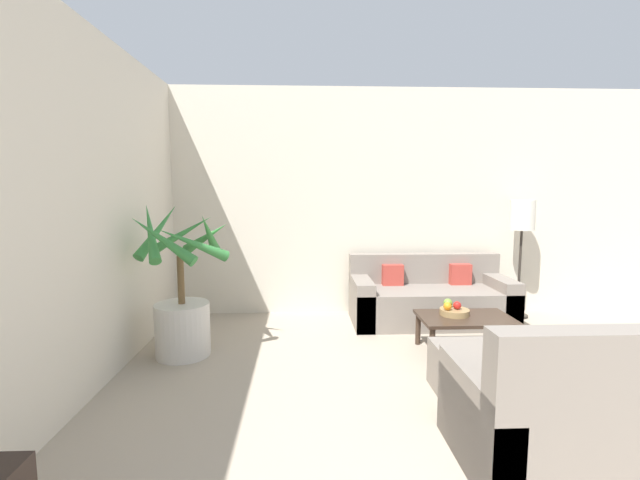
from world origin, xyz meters
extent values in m
cube|color=beige|center=(0.00, 5.99, 1.35)|extent=(7.72, 0.06, 2.70)
cylinder|color=beige|center=(-2.62, 4.64, 0.24)|extent=(0.48, 0.48, 0.48)
cylinder|color=brown|center=(-2.62, 4.64, 0.70)|extent=(0.06, 0.06, 0.44)
cone|color=#38843D|center=(-2.35, 4.64, 1.11)|extent=(0.10, 0.59, 0.46)
cone|color=#38843D|center=(-2.44, 4.87, 1.06)|extent=(0.56, 0.47, 0.37)
cone|color=#38843D|center=(-2.68, 4.92, 1.08)|extent=(0.62, 0.23, 0.41)
cone|color=#38843D|center=(-2.84, 4.75, 1.14)|extent=(0.33, 0.54, 0.51)
cone|color=#38843D|center=(-2.83, 4.54, 1.14)|extent=(0.32, 0.53, 0.52)
cone|color=#38843D|center=(-2.68, 4.37, 1.09)|extent=(0.61, 0.23, 0.44)
cone|color=#38843D|center=(-2.44, 4.41, 1.06)|extent=(0.56, 0.47, 0.37)
cube|color=gray|center=(-0.09, 5.49, 0.20)|extent=(1.77, 0.77, 0.40)
cube|color=gray|center=(-0.09, 5.79, 0.57)|extent=(1.77, 0.16, 0.35)
cube|color=gray|center=(-0.87, 5.49, 0.26)|extent=(0.20, 0.77, 0.52)
cube|color=gray|center=(0.70, 5.49, 0.26)|extent=(0.20, 0.77, 0.52)
cube|color=#B23D33|center=(-0.48, 5.67, 0.52)|extent=(0.24, 0.12, 0.24)
cube|color=#B23D33|center=(0.31, 5.67, 0.52)|extent=(0.24, 0.12, 0.24)
cylinder|color=#2D2823|center=(1.02, 5.68, 0.01)|extent=(0.24, 0.24, 0.03)
cylinder|color=#2D2823|center=(1.02, 5.68, 0.53)|extent=(0.03, 0.03, 1.01)
cylinder|color=silver|center=(1.02, 5.68, 1.21)|extent=(0.27, 0.27, 0.35)
cylinder|color=#38281E|center=(-0.41, 4.37, 0.16)|extent=(0.05, 0.05, 0.31)
cylinder|color=#38281E|center=(0.35, 4.37, 0.16)|extent=(0.05, 0.05, 0.31)
cylinder|color=#38281E|center=(-0.41, 4.82, 0.16)|extent=(0.05, 0.05, 0.31)
cylinder|color=#38281E|center=(0.35, 4.82, 0.16)|extent=(0.05, 0.05, 0.31)
cube|color=#38281E|center=(-0.03, 4.60, 0.33)|extent=(0.84, 0.54, 0.03)
cylinder|color=#997A4C|center=(-0.12, 4.65, 0.37)|extent=(0.27, 0.27, 0.06)
sphere|color=red|center=(-0.09, 4.65, 0.43)|extent=(0.07, 0.07, 0.07)
sphere|color=olive|center=(-0.16, 4.72, 0.44)|extent=(0.08, 0.08, 0.08)
sphere|color=orange|center=(-0.19, 4.62, 0.43)|extent=(0.07, 0.07, 0.07)
cube|color=gray|center=(-0.22, 2.99, 0.22)|extent=(0.91, 0.78, 0.44)
cube|color=gray|center=(-0.22, 2.68, 0.65)|extent=(0.91, 0.16, 0.42)
cube|color=gray|center=(-0.60, 2.99, 0.27)|extent=(0.16, 0.78, 0.54)
cube|color=gray|center=(0.15, 2.99, 0.27)|extent=(0.16, 0.78, 0.54)
cube|color=gray|center=(-0.27, 3.76, 0.18)|extent=(0.57, 0.54, 0.36)
camera|label=1|loc=(-1.53, 0.84, 1.50)|focal=24.00mm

